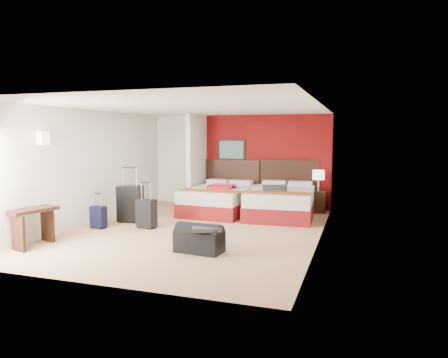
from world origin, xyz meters
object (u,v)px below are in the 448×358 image
at_px(nightstand, 318,202).
at_px(suitcase_charcoal, 147,215).
at_px(bed_left, 220,200).
at_px(suitcase_black, 130,205).
at_px(desk, 33,227).
at_px(duffel_bag, 199,240).
at_px(red_suitcase_open, 222,187).
at_px(table_lamp, 318,181).
at_px(suitcase_navy, 98,218).
at_px(bed_right, 281,203).

relative_size(nightstand, suitcase_charcoal, 0.93).
height_order(bed_left, suitcase_black, suitcase_black).
bearing_deg(desk, suitcase_black, 92.04).
bearing_deg(bed_left, desk, -115.01).
bearing_deg(bed_left, suitcase_black, -129.97).
xyz_separation_m(suitcase_charcoal, duffel_bag, (1.72, -1.31, -0.09)).
bearing_deg(nightstand, desk, -132.33).
bearing_deg(red_suitcase_open, desk, -126.46).
relative_size(suitcase_black, desk, 0.98).
xyz_separation_m(bed_left, desk, (-2.11, -3.98, 0.02)).
relative_size(nightstand, desk, 0.66).
relative_size(table_lamp, suitcase_charcoal, 0.93).
height_order(suitcase_charcoal, suitcase_navy, suitcase_charcoal).
bearing_deg(nightstand, table_lamp, 0.00).
height_order(nightstand, suitcase_navy, nightstand).
xyz_separation_m(bed_left, suitcase_navy, (-1.86, -2.44, -0.10)).
bearing_deg(table_lamp, nightstand, 0.00).
bearing_deg(desk, suitcase_charcoal, 73.04).
height_order(bed_right, nightstand, bed_right).
relative_size(bed_right, red_suitcase_open, 2.79).
bearing_deg(nightstand, bed_left, -159.11).
bearing_deg(suitcase_black, red_suitcase_open, 35.08).
distance_m(suitcase_black, suitcase_navy, 0.85).
relative_size(bed_right, desk, 2.66).
bearing_deg(bed_left, suitcase_navy, -124.33).
distance_m(bed_right, nightstand, 1.16).
bearing_deg(suitcase_navy, suitcase_black, 75.74).
bearing_deg(table_lamp, suitcase_navy, -141.66).
distance_m(bed_left, table_lamp, 2.55).
distance_m(table_lamp, suitcase_black, 4.68).
height_order(table_lamp, desk, table_lamp).
relative_size(suitcase_black, suitcase_charcoal, 1.38).
bearing_deg(red_suitcase_open, suitcase_black, -143.25).
bearing_deg(red_suitcase_open, bed_left, 128.27).
height_order(suitcase_black, desk, suitcase_black).
bearing_deg(table_lamp, bed_left, -159.29).
height_order(duffel_bag, desk, desk).
xyz_separation_m(suitcase_navy, desk, (-0.26, -1.54, 0.12)).
height_order(bed_left, table_lamp, table_lamp).
distance_m(bed_left, suitcase_navy, 3.06).
bearing_deg(table_lamp, suitcase_charcoal, -137.48).
bearing_deg(suitcase_navy, table_lamp, 45.70).
relative_size(suitcase_navy, duffel_bag, 0.56).
bearing_deg(bed_right, desk, -135.67).
distance_m(bed_left, desk, 4.50).
distance_m(bed_left, bed_right, 1.55).
relative_size(red_suitcase_open, suitcase_black, 0.97).
height_order(bed_right, suitcase_charcoal, bed_right).
bearing_deg(nightstand, suitcase_charcoal, -137.30).
xyz_separation_m(bed_left, red_suitcase_open, (0.10, -0.10, 0.36)).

